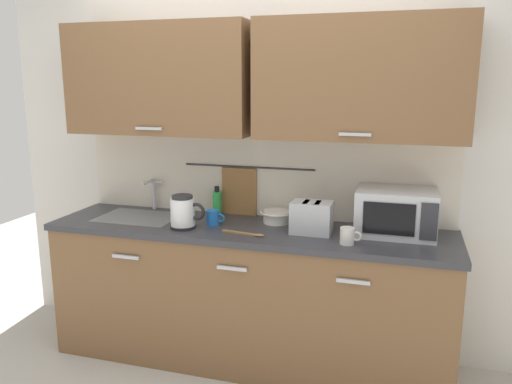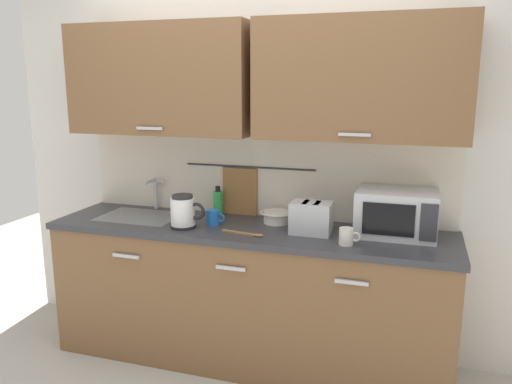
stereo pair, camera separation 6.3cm
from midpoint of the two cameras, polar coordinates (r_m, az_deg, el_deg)
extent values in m
plane|color=#B7B2A8|center=(3.30, -2.04, -20.58)|extent=(8.00, 8.00, 0.00)
cube|color=brown|center=(3.34, -0.32, -11.71)|extent=(2.50, 0.60, 0.86)
cube|color=#B7B7BC|center=(3.24, -13.83, -6.98)|extent=(0.18, 0.02, 0.02)
cube|color=#B7B7BC|center=(2.95, -2.23, -8.54)|extent=(0.18, 0.02, 0.02)
cube|color=#B7B7BC|center=(2.80, 11.30, -9.90)|extent=(0.18, 0.02, 0.02)
cube|color=#333338|center=(3.18, -0.33, -4.29)|extent=(2.53, 0.63, 0.04)
cube|color=#9EA0A5|center=(3.52, -12.38, -3.39)|extent=(0.52, 0.38, 0.09)
cube|color=silver|center=(3.41, 1.39, 3.20)|extent=(3.70, 0.06, 2.50)
cube|color=beige|center=(3.39, 1.21, 1.86)|extent=(2.50, 0.01, 0.55)
cube|color=brown|center=(3.43, -10.07, 12.30)|extent=(1.22, 0.33, 0.70)
cube|color=#B7B7BC|center=(3.28, -11.30, 7.02)|extent=(0.18, 0.01, 0.02)
cube|color=brown|center=(3.05, 12.22, 12.24)|extent=(1.22, 0.33, 0.70)
cube|color=#B7B7BC|center=(2.89, 11.60, 6.32)|extent=(0.18, 0.01, 0.02)
cylinder|color=#333338|center=(3.39, -0.23, 2.82)|extent=(0.90, 0.01, 0.01)
cube|color=olive|center=(3.44, -1.26, -0.10)|extent=(0.24, 0.02, 0.34)
cylinder|color=#B2B5BA|center=(3.68, -10.71, -0.15)|extent=(0.03, 0.03, 0.22)
cylinder|color=#B2B5BA|center=(3.59, -11.38, 1.15)|extent=(0.02, 0.16, 0.02)
cube|color=#B2B5BA|center=(3.64, -10.21, 1.19)|extent=(0.07, 0.02, 0.01)
cube|color=silver|center=(3.10, 16.01, -2.24)|extent=(0.46, 0.34, 0.27)
cube|color=black|center=(2.94, 15.21, -3.01)|extent=(0.29, 0.01, 0.18)
cube|color=#2D2D33|center=(2.94, 19.39, -3.28)|extent=(0.09, 0.01, 0.21)
cylinder|color=black|center=(3.19, -7.60, -3.82)|extent=(0.16, 0.16, 0.02)
cylinder|color=white|center=(3.17, -7.65, -2.18)|extent=(0.15, 0.15, 0.17)
cylinder|color=#262628|center=(3.14, -7.70, -0.50)|extent=(0.13, 0.13, 0.02)
torus|color=black|center=(3.13, -6.11, -2.17)|extent=(0.11, 0.02, 0.11)
cylinder|color=green|center=(3.46, -3.76, -1.23)|extent=(0.06, 0.06, 0.16)
cylinder|color=black|center=(3.44, -3.78, 0.35)|extent=(0.03, 0.03, 0.04)
cylinder|color=blue|center=(3.23, -4.29, -2.85)|extent=(0.08, 0.08, 0.09)
torus|color=blue|center=(3.21, -3.43, -2.89)|extent=(0.06, 0.01, 0.06)
cylinder|color=silver|center=(3.26, 2.91, -2.84)|extent=(0.17, 0.17, 0.07)
torus|color=silver|center=(3.26, 2.91, -2.30)|extent=(0.21, 0.21, 0.01)
cube|color=#B7BABF|center=(3.05, 6.80, -2.88)|extent=(0.24, 0.17, 0.19)
cube|color=black|center=(3.03, 6.19, -1.21)|extent=(0.03, 0.12, 0.01)
cube|color=black|center=(3.02, 7.49, -1.30)|extent=(0.03, 0.12, 0.01)
cube|color=black|center=(3.07, 4.46, -2.19)|extent=(0.02, 0.02, 0.02)
cylinder|color=silver|center=(2.88, 10.70, -4.91)|extent=(0.08, 0.08, 0.09)
torus|color=silver|center=(2.87, 11.73, -4.95)|extent=(0.06, 0.01, 0.06)
cube|color=#9E7042|center=(3.05, -1.41, -4.56)|extent=(0.22, 0.05, 0.01)
ellipsoid|color=#9E7042|center=(2.99, 0.89, -4.86)|extent=(0.07, 0.05, 0.01)
camera|label=1|loc=(0.03, -89.43, 0.13)|focal=35.68mm
camera|label=2|loc=(0.03, 90.57, -0.13)|focal=35.68mm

